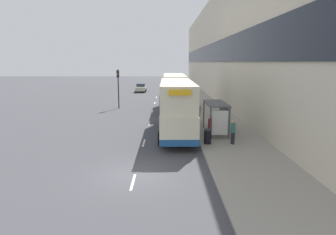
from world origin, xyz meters
TOP-DOWN VIEW (x-y plane):
  - ground_plane at (0.00, 0.00)m, footprint 220.00×220.00m
  - pavement at (6.50, 38.50)m, footprint 5.00×93.00m
  - terrace_facade at (10.49, 38.50)m, footprint 3.10×93.00m
  - lane_mark_0 at (0.00, -0.92)m, footprint 0.12×2.00m
  - lane_mark_1 at (0.00, 6.28)m, footprint 0.12×2.00m
  - lane_mark_2 at (0.00, 13.48)m, footprint 0.12×2.00m
  - lane_mark_3 at (0.00, 20.68)m, footprint 0.12×2.00m
  - lane_mark_4 at (0.00, 27.88)m, footprint 0.12×2.00m
  - lane_mark_5 at (0.00, 35.08)m, footprint 0.12×2.00m
  - bus_shelter at (5.77, 8.43)m, footprint 1.60×4.20m
  - double_decker_bus_near at (2.47, 9.00)m, footprint 2.85×10.86m
  - double_decker_bus_ahead at (2.61, 21.34)m, footprint 2.85×10.69m
  - car_0 at (-3.35, 44.23)m, footprint 2.03×4.21m
  - pedestrian_at_shelter at (6.29, 5.52)m, footprint 0.34×0.34m
  - pedestrian_1 at (4.92, 7.01)m, footprint 0.34×0.34m
  - pedestrian_2 at (4.72, 13.24)m, footprint 0.35×0.35m
  - litter_bin at (4.55, 5.63)m, footprint 0.55×0.55m
  - traffic_light_far_kerb at (-4.40, 22.96)m, footprint 0.30×0.32m

SIDE VIEW (x-z plane):
  - ground_plane at x=0.00m, z-range 0.00..0.00m
  - lane_mark_0 at x=0.00m, z-range 0.00..0.01m
  - lane_mark_1 at x=0.00m, z-range 0.00..0.01m
  - lane_mark_2 at x=0.00m, z-range 0.00..0.01m
  - lane_mark_3 at x=0.00m, z-range 0.00..0.01m
  - lane_mark_4 at x=0.00m, z-range 0.00..0.01m
  - lane_mark_5 at x=0.00m, z-range 0.00..0.01m
  - pavement at x=6.50m, z-range 0.00..0.14m
  - litter_bin at x=4.55m, z-range 0.14..1.19m
  - car_0 at x=-3.35m, z-range 0.00..1.65m
  - pedestrian_at_shelter at x=6.29m, z-range 0.16..1.86m
  - pedestrian_1 at x=4.92m, z-range 0.16..1.88m
  - pedestrian_2 at x=4.72m, z-range 0.16..1.94m
  - bus_shelter at x=5.77m, z-range 0.64..3.12m
  - double_decker_bus_ahead at x=2.61m, z-range 0.13..4.43m
  - double_decker_bus_near at x=2.47m, z-range 0.13..4.43m
  - traffic_light_far_kerb at x=-4.40m, z-range 0.85..5.74m
  - terrace_facade at x=10.49m, z-range -0.01..16.20m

